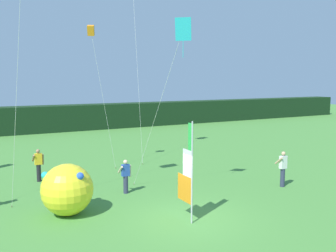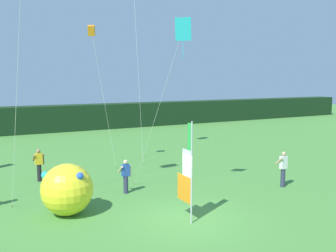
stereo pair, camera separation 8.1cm
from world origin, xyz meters
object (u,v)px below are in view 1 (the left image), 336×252
Objects in this scene: banner_flag at (188,173)px; kite_orange_box_2 at (91,32)px; person_far_right at (283,168)px; person_mid_field at (126,176)px; inflatable_balloon at (67,189)px; person_far_left at (38,164)px; kite_cyan_diamond_1 at (181,38)px.

kite_orange_box_2 is at bearing 93.85° from banner_flag.
banner_flag is 6.64m from person_far_right.
person_far_right is at bearing -20.38° from person_mid_field.
person_far_right is 0.87× the size of inflatable_balloon.
kite_orange_box_2 reaches higher than person_far_left.
banner_flag is at bearing -166.13° from person_far_right.
person_mid_field is at bearing 138.64° from kite_cyan_diamond_1.
kite_cyan_diamond_1 is at bearing 169.49° from person_far_right.
kite_cyan_diamond_1 is at bearing -48.17° from person_far_left.
inflatable_balloon is 0.24× the size of kite_orange_box_2.
banner_flag is at bearing -114.53° from kite_cyan_diamond_1.
person_mid_field is (-0.75, 4.23, -0.96)m from banner_flag.
kite_cyan_diamond_1 is at bearing -41.36° from person_mid_field.
person_mid_field is 8.69m from kite_orange_box_2.
person_far_right is (10.31, -6.65, 0.04)m from person_far_left.
kite_cyan_diamond_1 reaches higher than person_far_right.
kite_cyan_diamond_1 reaches higher than banner_flag.
inflatable_balloon is 0.26× the size of kite_cyan_diamond_1.
kite_cyan_diamond_1 is 0.95× the size of kite_orange_box_2.
inflatable_balloon is 10.04m from kite_orange_box_2.
kite_cyan_diamond_1 is (4.93, -0.17, 5.96)m from inflatable_balloon.
inflatable_balloon is 7.73m from kite_cyan_diamond_1.
person_mid_field is 3.38m from inflatable_balloon.
inflatable_balloon is (-10.15, 1.14, 0.07)m from person_far_right.
inflatable_balloon reaches higher than person_far_left.
person_far_left is 5.51m from inflatable_balloon.
inflatable_balloon is at bearing 144.14° from banner_flag.
banner_flag is 4.71m from inflatable_balloon.
person_far_right reaches higher than person_far_left.
person_far_right is (6.39, 1.58, -0.86)m from banner_flag.
inflatable_balloon is (-3.01, -1.51, 0.17)m from person_mid_field.
person_far_right is at bearing -6.43° from inflatable_balloon.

